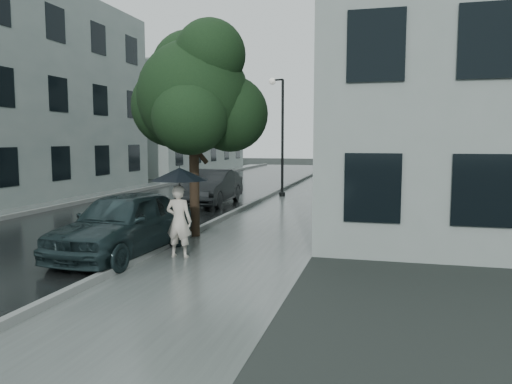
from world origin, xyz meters
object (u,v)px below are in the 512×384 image
(street_tree, at_px, (195,95))
(lamp_post, at_px, (280,129))
(pedestrian, at_px, (179,221))
(car_far, at_px, (212,187))
(car_near, at_px, (124,223))

(street_tree, height_order, lamp_post, street_tree)
(pedestrian, bearing_deg, car_far, -74.32)
(car_near, bearing_deg, car_far, 100.36)
(street_tree, xyz_separation_m, car_near, (-0.75, -2.62, -3.10))
(lamp_post, bearing_deg, pedestrian, -70.18)
(street_tree, relative_size, car_near, 1.33)
(pedestrian, distance_m, car_far, 9.24)
(lamp_post, distance_m, car_near, 12.88)
(pedestrian, relative_size, car_near, 0.38)
(lamp_post, relative_size, car_near, 1.27)
(street_tree, xyz_separation_m, lamp_post, (0.26, 9.99, -0.71))
(pedestrian, xyz_separation_m, car_near, (-1.32, -0.09, -0.09))
(car_far, bearing_deg, car_near, -84.50)
(lamp_post, bearing_deg, car_near, -76.18)
(pedestrian, xyz_separation_m, lamp_post, (-0.31, 12.53, 2.30))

